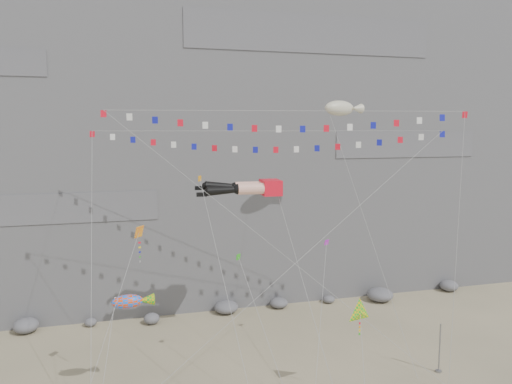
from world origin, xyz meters
TOP-DOWN VIEW (x-y plane):
  - cliff at (0.00, 32.00)m, footprint 80.00×28.00m
  - talus_boulders at (0.00, 17.00)m, footprint 60.00×3.00m
  - anchor_pole_right at (14.06, -0.62)m, footprint 0.12×0.12m
  - legs_kite at (-0.02, 7.40)m, footprint 7.43×16.87m
  - flag_banner_upper at (1.97, 8.79)m, footprint 29.98×16.90m
  - flag_banner_lower at (2.96, 4.78)m, footprint 29.35×10.40m
  - harlequin_kite at (-9.49, 1.31)m, footprint 5.85×6.75m
  - fish_windsock at (-10.43, 1.24)m, footprint 4.18×5.40m
  - delta_kite at (5.62, -2.94)m, footprint 3.49×6.62m
  - blimp_windsock at (9.75, 10.25)m, footprint 4.59×13.01m
  - small_kite_a at (-4.16, 6.91)m, footprint 2.16×14.58m
  - small_kite_b at (6.45, 5.20)m, footprint 6.12×11.44m
  - small_kite_c at (-1.71, 3.58)m, footprint 2.37×10.84m

SIDE VIEW (x-z plane):
  - talus_boulders at x=0.00m, z-range 0.00..1.20m
  - anchor_pole_right at x=14.06m, z-range 0.00..4.11m
  - delta_kite at x=5.62m, z-range 2.04..11.40m
  - fish_windsock at x=-10.43m, z-range 3.02..12.26m
  - small_kite_c at x=-1.71m, z-range 2.40..16.55m
  - small_kite_b at x=6.45m, z-range 1.94..17.65m
  - harlequin_kite at x=-9.49m, z-range 5.23..19.90m
  - legs_kite at x=-0.02m, z-range 4.07..25.40m
  - small_kite_a at x=-4.16m, z-range 4.74..25.77m
  - flag_banner_upper at x=1.97m, z-range 5.84..33.37m
  - flag_banner_lower at x=2.96m, z-range 8.81..33.67m
  - blimp_windsock at x=9.75m, z-range 9.40..34.06m
  - cliff at x=0.00m, z-range 0.00..50.00m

